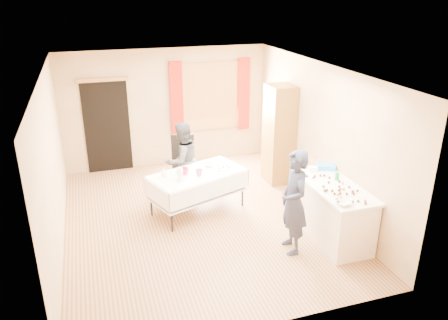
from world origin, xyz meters
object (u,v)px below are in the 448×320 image
object	(u,v)px
counter	(333,212)
cabinet	(279,134)
chair	(184,174)
girl	(294,202)
woman	(182,160)
party_table	(198,188)

from	to	relation	value
counter	cabinet	bearing A→B (deg)	87.55
chair	counter	bearing A→B (deg)	-42.22
girl	woman	distance (m)	2.60
chair	girl	world-z (taller)	girl
cabinet	counter	bearing A→B (deg)	-92.45
girl	counter	bearing A→B (deg)	104.94
party_table	woman	xyz separation A→B (m)	(-0.13, 0.65, 0.30)
party_table	chair	distance (m)	0.96
party_table	girl	distance (m)	2.01
chair	girl	bearing A→B (deg)	-56.39
party_table	chair	size ratio (longest dim) A/B	1.70
girl	chair	bearing A→B (deg)	-152.18
counter	woman	world-z (taller)	woman
cabinet	woman	size ratio (longest dim) A/B	1.35
cabinet	chair	distance (m)	2.08
cabinet	counter	size ratio (longest dim) A/B	1.32
girl	woman	bearing A→B (deg)	-147.76
counter	party_table	size ratio (longest dim) A/B	0.82
girl	cabinet	bearing A→B (deg)	165.77
cabinet	party_table	distance (m)	2.16
counter	chair	size ratio (longest dim) A/B	1.38
cabinet	counter	distance (m)	2.41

